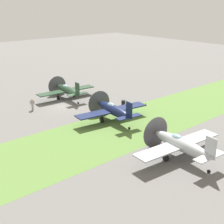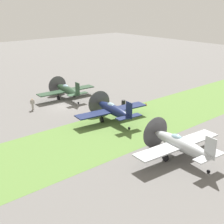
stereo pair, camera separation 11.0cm
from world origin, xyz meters
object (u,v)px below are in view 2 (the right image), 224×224
runway_marker_cone (146,104)px  ground_crew_chief (32,104)px  airplane_wingman (113,110)px  airplane_lead (67,90)px  fuel_drum (123,103)px  airplane_trail (180,144)px

runway_marker_cone → ground_crew_chief: bearing=146.4°
airplane_wingman → ground_crew_chief: size_ratio=6.03×
airplane_lead → runway_marker_cone: size_ratio=22.33×
airplane_lead → fuel_drum: bearing=-59.3°
airplane_wingman → airplane_trail: (-1.66, -12.23, 0.02)m
airplane_lead → airplane_trail: airplane_trail is taller
runway_marker_cone → airplane_lead: bearing=123.9°
airplane_wingman → airplane_trail: size_ratio=0.99×
airplane_trail → ground_crew_chief: 23.59m
runway_marker_cone → fuel_drum: bearing=143.1°
fuel_drum → runway_marker_cone: bearing=-36.9°
airplane_trail → fuel_drum: airplane_trail is taller
airplane_trail → runway_marker_cone: 16.92m
airplane_lead → ground_crew_chief: size_ratio=5.68×
fuel_drum → airplane_lead: bearing=117.2°
airplane_lead → fuel_drum: 9.75m
airplane_wingman → fuel_drum: 6.48m
airplane_wingman → airplane_lead: bearing=93.3°
airplane_wingman → runway_marker_cone: (7.96, 1.61, -1.33)m
fuel_drum → airplane_wingman: bearing=-144.8°
airplane_trail → ground_crew_chief: bearing=105.6°
ground_crew_chief → runway_marker_cone: 16.85m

